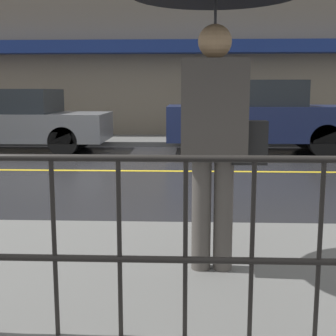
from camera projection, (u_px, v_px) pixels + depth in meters
The scene contains 7 objects.
ground_plane at pixel (101, 171), 8.20m from camera, with size 80.00×80.00×0.00m, color #262628.
sidewalk_far at pixel (132, 140), 12.74m from camera, with size 28.00×2.01×0.12m.
lane_marking at pixel (101, 170), 8.20m from camera, with size 25.20×0.12×0.01m.
building_storefront at pixel (135, 22), 13.32m from camera, with size 28.00×0.85×6.76m.
pedestrian at pixel (216, 19), 3.09m from camera, with size 1.15×1.15×2.14m.
car_grey at pixel (13, 120), 10.72m from camera, with size 4.24×1.81×1.43m.
car_navy at pixel (257, 116), 10.48m from camera, with size 4.10×1.75×1.61m.
Camera 1 is at (1.51, -8.03, 1.38)m, focal length 50.00 mm.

